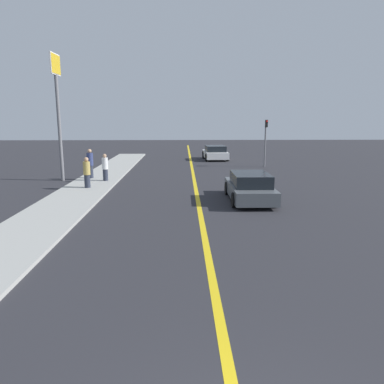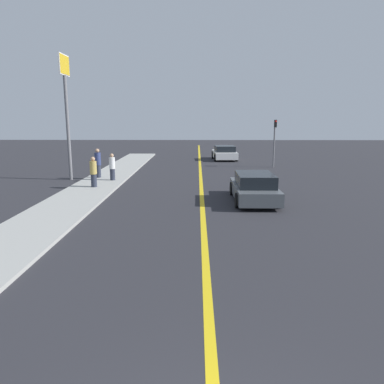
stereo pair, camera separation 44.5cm
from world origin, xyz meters
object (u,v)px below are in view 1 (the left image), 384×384
pedestrian_mid_group (87,173)px  pedestrian_far_standing (105,167)px  pedestrian_by_sign (90,164)px  roadside_sign (57,91)px  traffic_light (266,138)px  car_near_right_lane (250,187)px  car_ahead_center (215,153)px

pedestrian_mid_group → pedestrian_far_standing: pedestrian_mid_group is taller
pedestrian_far_standing → pedestrian_by_sign: (-1.09, 0.98, 0.10)m
pedestrian_by_sign → roadside_sign: 4.51m
pedestrian_mid_group → pedestrian_by_sign: bearing=100.5°
traffic_light → pedestrian_far_standing: bearing=-148.0°
pedestrian_far_standing → pedestrian_by_sign: 1.47m
traffic_light → pedestrian_mid_group: bearing=-141.7°
car_near_right_lane → pedestrian_far_standing: size_ratio=2.76×
car_near_right_lane → roadside_sign: size_ratio=0.59×
car_near_right_lane → pedestrian_mid_group: (-8.02, 2.84, 0.29)m
pedestrian_mid_group → pedestrian_far_standing: (0.50, 2.17, -0.02)m
car_ahead_center → pedestrian_by_sign: pedestrian_by_sign is taller
car_ahead_center → pedestrian_far_standing: size_ratio=2.52×
car_near_right_lane → roadside_sign: 12.62m
roadside_sign → car_ahead_center: bearing=47.2°
car_near_right_lane → pedestrian_by_sign: 10.50m
pedestrian_far_standing → traffic_light: size_ratio=0.44×
car_ahead_center → pedestrian_far_standing: bearing=-125.4°
car_near_right_lane → pedestrian_mid_group: bearing=160.7°
car_near_right_lane → pedestrian_mid_group: pedestrian_mid_group is taller
pedestrian_mid_group → pedestrian_far_standing: 2.23m
pedestrian_mid_group → roadside_sign: (-2.21, 2.96, 4.28)m
pedestrian_mid_group → roadside_sign: size_ratio=0.22×
car_ahead_center → pedestrian_by_sign: (-8.47, -10.72, 0.38)m
pedestrian_far_standing → pedestrian_by_sign: size_ratio=0.89×
pedestrian_by_sign → traffic_light: bearing=25.8°
roadside_sign → pedestrian_by_sign: bearing=6.8°
traffic_light → roadside_sign: size_ratio=0.49×
pedestrian_far_standing → roadside_sign: 5.15m
car_near_right_lane → pedestrian_by_sign: size_ratio=2.44×
car_ahead_center → pedestrian_far_standing: 13.84m
car_ahead_center → traffic_light: bearing=-59.2°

